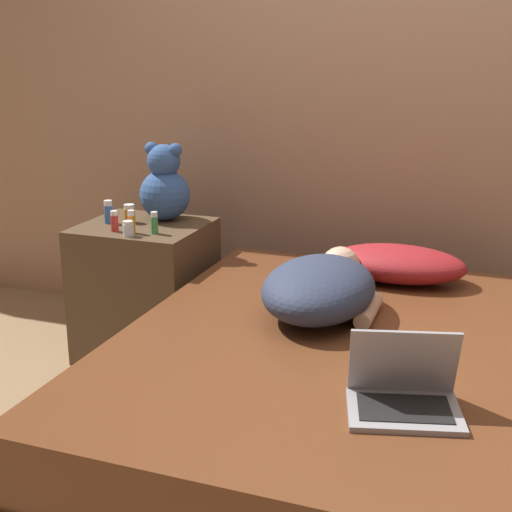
# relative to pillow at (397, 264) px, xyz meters

# --- Properties ---
(ground_plane) EXTENTS (12.00, 12.00, 0.00)m
(ground_plane) POSITION_rel_pillow_xyz_m (-0.09, -0.66, -0.54)
(ground_plane) COLOR #937551
(wall_back) EXTENTS (8.00, 0.06, 2.60)m
(wall_back) POSITION_rel_pillow_xyz_m (-0.09, 0.52, 0.76)
(wall_back) COLOR tan
(wall_back) RESTS_ON ground_plane
(bed) EXTENTS (1.43, 1.81, 0.47)m
(bed) POSITION_rel_pillow_xyz_m (-0.09, -0.66, -0.31)
(bed) COLOR #2D2319
(bed) RESTS_ON ground_plane
(nightstand) EXTENTS (0.54, 0.50, 0.62)m
(nightstand) POSITION_rel_pillow_xyz_m (-1.13, -0.06, -0.23)
(nightstand) COLOR brown
(nightstand) RESTS_ON ground_plane
(pillow) EXTENTS (0.55, 0.32, 0.14)m
(pillow) POSITION_rel_pillow_xyz_m (0.00, 0.00, 0.00)
(pillow) COLOR maroon
(pillow) RESTS_ON bed
(person_lying) EXTENTS (0.40, 0.70, 0.20)m
(person_lying) POSITION_rel_pillow_xyz_m (-0.19, -0.46, 0.03)
(person_lying) COLOR #2D3851
(person_lying) RESTS_ON bed
(laptop) EXTENTS (0.34, 0.29, 0.22)m
(laptop) POSITION_rel_pillow_xyz_m (0.19, -1.07, -0.02)
(laptop) COLOR #9E9EA3
(laptop) RESTS_ON bed
(teddy_bear) EXTENTS (0.23, 0.23, 0.35)m
(teddy_bear) POSITION_rel_pillow_xyz_m (-1.08, 0.07, 0.23)
(teddy_bear) COLOR #335693
(teddy_bear) RESTS_ON nightstand
(bottle_blue) EXTENTS (0.04, 0.04, 0.11)m
(bottle_blue) POSITION_rel_pillow_xyz_m (-1.28, -0.09, 0.13)
(bottle_blue) COLOR #3866B2
(bottle_blue) RESTS_ON nightstand
(bottle_green) EXTENTS (0.03, 0.03, 0.10)m
(bottle_green) POSITION_rel_pillow_xyz_m (-1.00, -0.18, 0.13)
(bottle_green) COLOR #3D8E4C
(bottle_green) RESTS_ON nightstand
(bottle_clear) EXTENTS (0.05, 0.05, 0.07)m
(bottle_clear) POSITION_rel_pillow_xyz_m (-1.09, -0.25, 0.11)
(bottle_clear) COLOR silver
(bottle_clear) RESTS_ON nightstand
(bottle_red) EXTENTS (0.03, 0.03, 0.09)m
(bottle_red) POSITION_rel_pillow_xyz_m (-1.18, -0.20, 0.12)
(bottle_red) COLOR #B72D2D
(bottle_red) RESTS_ON nightstand
(bottle_orange) EXTENTS (0.03, 0.03, 0.10)m
(bottle_orange) POSITION_rel_pillow_xyz_m (-1.10, -0.20, 0.13)
(bottle_orange) COLOR orange
(bottle_orange) RESTS_ON nightstand
(bottle_amber) EXTENTS (0.05, 0.05, 0.08)m
(bottle_amber) POSITION_rel_pillow_xyz_m (-1.20, -0.04, 0.12)
(bottle_amber) COLOR gold
(bottle_amber) RESTS_ON nightstand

